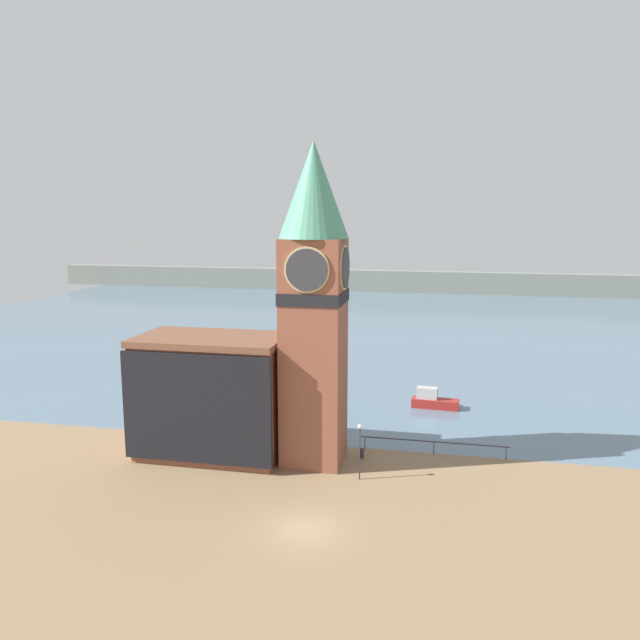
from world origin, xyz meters
name	(u,v)px	position (x,y,z in m)	size (l,w,h in m)	color
ground_plane	(305,530)	(0.00, 0.00, 0.00)	(160.00, 160.00, 0.00)	#846B4C
water	(402,321)	(0.00, 73.63, 0.00)	(160.00, 120.00, 0.00)	slate
far_shoreline	(415,282)	(0.00, 113.63, 2.50)	(180.00, 3.00, 5.00)	gray
pier_railing	(434,443)	(7.16, 13.38, 0.96)	(11.41, 0.08, 1.09)	#333338
clock_tower	(314,297)	(-1.72, 10.32, 12.54)	(5.03, 5.03, 23.61)	brown
pier_building	(212,396)	(-9.76, 10.11, 4.69)	(11.37, 6.67, 9.34)	brown
boat_near	(433,400)	(6.73, 25.39, 0.71)	(4.54, 1.75, 1.96)	maroon
mooring_bollard_near	(362,452)	(1.78, 11.59, 0.45)	(0.32, 0.32, 0.83)	#2D2D33
lamp_post	(360,441)	(2.12, 7.68, 2.83)	(0.32, 0.32, 4.07)	#2D2D33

